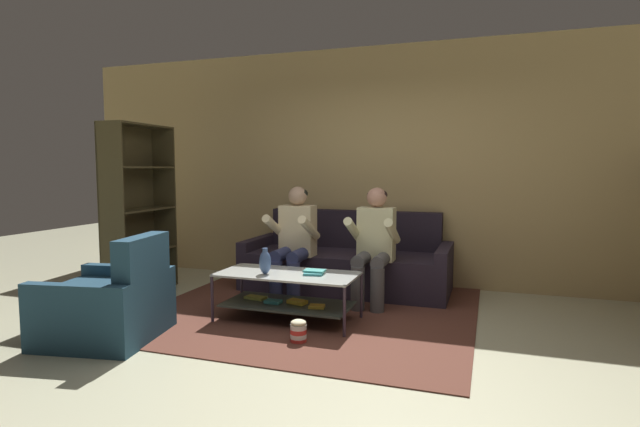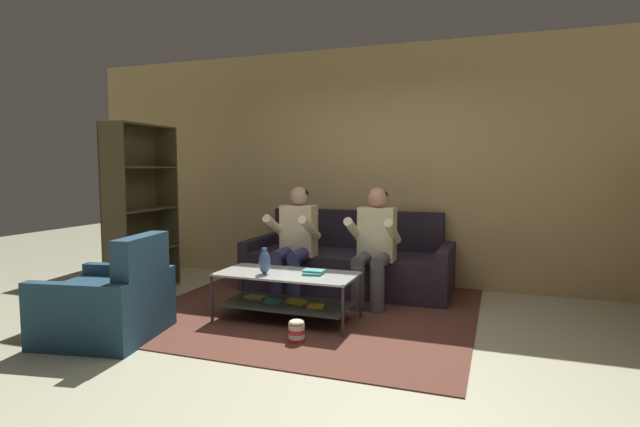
{
  "view_description": "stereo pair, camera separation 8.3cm",
  "coord_description": "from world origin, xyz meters",
  "px_view_note": "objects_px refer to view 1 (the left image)",
  "views": [
    {
      "loc": [
        1.27,
        -3.64,
        1.43
      ],
      "look_at": [
        -0.33,
        1.0,
        0.98
      ],
      "focal_mm": 28.0,
      "sensor_mm": 36.0,
      "label": 1
    },
    {
      "loc": [
        1.34,
        -3.61,
        1.43
      ],
      "look_at": [
        -0.33,
        1.0,
        0.98
      ],
      "focal_mm": 28.0,
      "sensor_mm": 36.0,
      "label": 2
    }
  ],
  "objects_px": {
    "person_seated_right": "(374,241)",
    "popcorn_tub": "(298,331)",
    "bookshelf": "(135,231)",
    "person_seated_left": "(294,237)",
    "couch": "(347,264)",
    "book_stack": "(314,272)",
    "vase": "(265,262)",
    "coffee_table": "(287,289)",
    "armchair": "(109,305)"
  },
  "relations": [
    {
      "from": "book_stack",
      "to": "person_seated_right",
      "type": "bearing_deg",
      "value": 63.39
    },
    {
      "from": "vase",
      "to": "popcorn_tub",
      "type": "relative_size",
      "value": 1.26
    },
    {
      "from": "bookshelf",
      "to": "popcorn_tub",
      "type": "height_order",
      "value": "bookshelf"
    },
    {
      "from": "couch",
      "to": "coffee_table",
      "type": "bearing_deg",
      "value": -98.03
    },
    {
      "from": "person_seated_right",
      "to": "popcorn_tub",
      "type": "distance_m",
      "value": 1.48
    },
    {
      "from": "armchair",
      "to": "person_seated_right",
      "type": "bearing_deg",
      "value": 43.24
    },
    {
      "from": "book_stack",
      "to": "person_seated_left",
      "type": "bearing_deg",
      "value": 123.41
    },
    {
      "from": "popcorn_tub",
      "to": "armchair",
      "type": "bearing_deg",
      "value": -164.5
    },
    {
      "from": "person_seated_left",
      "to": "bookshelf",
      "type": "relative_size",
      "value": 0.64
    },
    {
      "from": "coffee_table",
      "to": "popcorn_tub",
      "type": "xyz_separation_m",
      "value": [
        0.31,
        -0.52,
        -0.2
      ]
    },
    {
      "from": "armchair",
      "to": "popcorn_tub",
      "type": "xyz_separation_m",
      "value": [
        1.53,
        0.43,
        -0.19
      ]
    },
    {
      "from": "person_seated_left",
      "to": "bookshelf",
      "type": "height_order",
      "value": "bookshelf"
    },
    {
      "from": "person_seated_left",
      "to": "coffee_table",
      "type": "height_order",
      "value": "person_seated_left"
    },
    {
      "from": "couch",
      "to": "person_seated_left",
      "type": "height_order",
      "value": "person_seated_left"
    },
    {
      "from": "person_seated_right",
      "to": "coffee_table",
      "type": "relative_size",
      "value": 0.94
    },
    {
      "from": "coffee_table",
      "to": "vase",
      "type": "height_order",
      "value": "vase"
    },
    {
      "from": "person_seated_left",
      "to": "vase",
      "type": "distance_m",
      "value": 0.92
    },
    {
      "from": "person_seated_left",
      "to": "popcorn_tub",
      "type": "bearing_deg",
      "value": -66.75
    },
    {
      "from": "couch",
      "to": "armchair",
      "type": "xyz_separation_m",
      "value": [
        -1.41,
        -2.3,
        -0.01
      ]
    },
    {
      "from": "coffee_table",
      "to": "bookshelf",
      "type": "bearing_deg",
      "value": 169.26
    },
    {
      "from": "coffee_table",
      "to": "vase",
      "type": "bearing_deg",
      "value": -149.38
    },
    {
      "from": "person_seated_left",
      "to": "coffee_table",
      "type": "distance_m",
      "value": 0.92
    },
    {
      "from": "couch",
      "to": "book_stack",
      "type": "xyz_separation_m",
      "value": [
        0.06,
        -1.33,
        0.17
      ]
    },
    {
      "from": "person_seated_left",
      "to": "person_seated_right",
      "type": "xyz_separation_m",
      "value": [
        0.89,
        0.0,
        0.0
      ]
    },
    {
      "from": "person_seated_right",
      "to": "coffee_table",
      "type": "height_order",
      "value": "person_seated_right"
    },
    {
      "from": "person_seated_left",
      "to": "vase",
      "type": "xyz_separation_m",
      "value": [
        0.08,
        -0.91,
        -0.1
      ]
    },
    {
      "from": "coffee_table",
      "to": "book_stack",
      "type": "bearing_deg",
      "value": 7.76
    },
    {
      "from": "coffee_table",
      "to": "book_stack",
      "type": "xyz_separation_m",
      "value": [
        0.25,
        0.03,
        0.17
      ]
    },
    {
      "from": "person_seated_right",
      "to": "vase",
      "type": "relative_size",
      "value": 5.06
    },
    {
      "from": "vase",
      "to": "popcorn_tub",
      "type": "height_order",
      "value": "vase"
    },
    {
      "from": "person_seated_left",
      "to": "book_stack",
      "type": "xyz_separation_m",
      "value": [
        0.51,
        -0.77,
        -0.2
      ]
    },
    {
      "from": "bookshelf",
      "to": "popcorn_tub",
      "type": "relative_size",
      "value": 9.99
    },
    {
      "from": "bookshelf",
      "to": "armchair",
      "type": "distance_m",
      "value": 1.61
    },
    {
      "from": "coffee_table",
      "to": "armchair",
      "type": "distance_m",
      "value": 1.54
    },
    {
      "from": "couch",
      "to": "bookshelf",
      "type": "distance_m",
      "value": 2.46
    },
    {
      "from": "couch",
      "to": "armchair",
      "type": "height_order",
      "value": "couch"
    },
    {
      "from": "person_seated_right",
      "to": "popcorn_tub",
      "type": "xyz_separation_m",
      "value": [
        -0.33,
        -1.32,
        -0.57
      ]
    },
    {
      "from": "person_seated_right",
      "to": "popcorn_tub",
      "type": "bearing_deg",
      "value": -103.81
    },
    {
      "from": "person_seated_right",
      "to": "couch",
      "type": "bearing_deg",
      "value": 128.84
    },
    {
      "from": "couch",
      "to": "book_stack",
      "type": "relative_size",
      "value": 11.97
    },
    {
      "from": "couch",
      "to": "vase",
      "type": "bearing_deg",
      "value": -104.14
    },
    {
      "from": "armchair",
      "to": "popcorn_tub",
      "type": "bearing_deg",
      "value": 15.5
    },
    {
      "from": "person_seated_right",
      "to": "coffee_table",
      "type": "bearing_deg",
      "value": -128.45
    },
    {
      "from": "bookshelf",
      "to": "popcorn_tub",
      "type": "bearing_deg",
      "value": -21.1
    },
    {
      "from": "person_seated_right",
      "to": "bookshelf",
      "type": "height_order",
      "value": "bookshelf"
    },
    {
      "from": "person_seated_left",
      "to": "person_seated_right",
      "type": "distance_m",
      "value": 0.89
    },
    {
      "from": "vase",
      "to": "popcorn_tub",
      "type": "xyz_separation_m",
      "value": [
        0.49,
        -0.41,
        -0.47
      ]
    },
    {
      "from": "vase",
      "to": "bookshelf",
      "type": "bearing_deg",
      "value": 165.18
    },
    {
      "from": "person_seated_left",
      "to": "person_seated_right",
      "type": "bearing_deg",
      "value": 0.0
    },
    {
      "from": "vase",
      "to": "book_stack",
      "type": "height_order",
      "value": "vase"
    }
  ]
}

